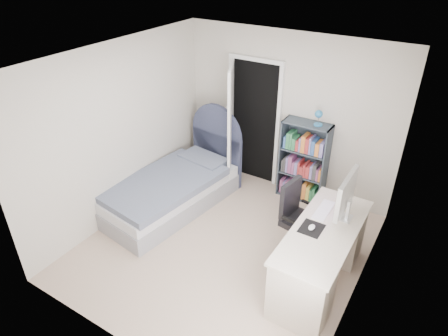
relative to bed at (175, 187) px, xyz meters
The scene contains 8 objects.
room_shell 1.56m from the bed, 20.27° to the right, with size 3.50×3.70×2.60m.
door 1.41m from the bed, 67.29° to the left, with size 0.92×0.75×2.06m.
bed is the anchor object (origin of this frame).
nightstand 1.19m from the bed, 97.63° to the left, with size 0.38×0.38×0.57m.
floor_lamp 1.07m from the bed, 71.72° to the left, with size 0.20×0.20×1.38m.
bookcase 1.99m from the bed, 38.06° to the left, with size 0.71×0.30×1.51m.
desk 2.48m from the bed, ahead, with size 0.66×1.65×1.36m.
office_chair 1.96m from the bed, ahead, with size 0.53×0.54×0.99m.
Camera 1 is at (2.16, -3.49, 3.62)m, focal length 32.00 mm.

